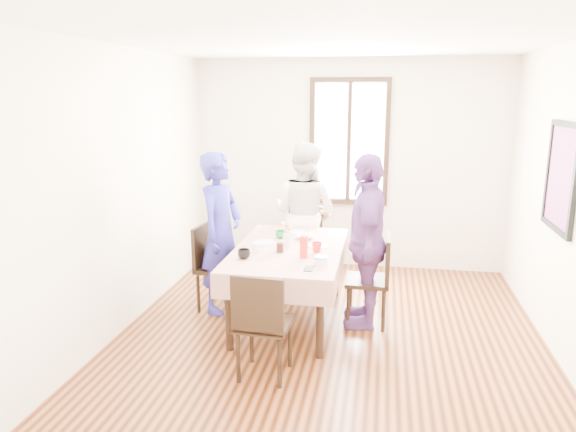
% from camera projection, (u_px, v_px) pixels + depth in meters
% --- Properties ---
extents(ground, '(4.50, 4.50, 0.00)m').
position_uv_depth(ground, '(328.00, 338.00, 4.98)').
color(ground, black).
rests_on(ground, ground).
extents(back_wall, '(4.00, 0.00, 4.00)m').
position_uv_depth(back_wall, '(349.00, 165.00, 6.83)').
color(back_wall, beige).
rests_on(back_wall, ground).
extents(right_wall, '(0.00, 4.50, 4.50)m').
position_uv_depth(right_wall, '(573.00, 207.00, 4.32)').
color(right_wall, beige).
rests_on(right_wall, ground).
extents(window_frame, '(1.02, 0.06, 1.62)m').
position_uv_depth(window_frame, '(349.00, 142.00, 6.74)').
color(window_frame, black).
rests_on(window_frame, back_wall).
extents(window_pane, '(0.90, 0.02, 1.50)m').
position_uv_depth(window_pane, '(349.00, 142.00, 6.75)').
color(window_pane, white).
rests_on(window_pane, back_wall).
extents(art_poster, '(0.04, 0.76, 0.96)m').
position_uv_depth(art_poster, '(562.00, 177.00, 4.57)').
color(art_poster, red).
rests_on(art_poster, right_wall).
extents(dining_table, '(0.94, 1.60, 0.75)m').
position_uv_depth(dining_table, '(289.00, 285.00, 5.30)').
color(dining_table, black).
rests_on(dining_table, ground).
extents(tablecloth, '(1.06, 1.72, 0.01)m').
position_uv_depth(tablecloth, '(289.00, 249.00, 5.22)').
color(tablecloth, '#5E0B02').
rests_on(tablecloth, dining_table).
extents(chair_left, '(0.46, 0.46, 0.91)m').
position_uv_depth(chair_left, '(219.00, 268.00, 5.57)').
color(chair_left, black).
rests_on(chair_left, ground).
extents(chair_right, '(0.42, 0.42, 0.91)m').
position_uv_depth(chair_right, '(367.00, 280.00, 5.20)').
color(chair_right, black).
rests_on(chair_right, ground).
extents(chair_far, '(0.47, 0.47, 0.91)m').
position_uv_depth(chair_far, '(305.00, 247.00, 6.34)').
color(chair_far, black).
rests_on(chair_far, ground).
extents(chair_near, '(0.45, 0.45, 0.91)m').
position_uv_depth(chair_near, '(265.00, 323.00, 4.23)').
color(chair_near, black).
rests_on(chair_near, ground).
extents(person_left, '(0.52, 0.69, 1.69)m').
position_uv_depth(person_left, '(220.00, 233.00, 5.47)').
color(person_left, navy).
rests_on(person_left, ground).
extents(person_far, '(1.02, 0.93, 1.71)m').
position_uv_depth(person_far, '(305.00, 215.00, 6.23)').
color(person_far, silver).
rests_on(person_far, ground).
extents(person_right, '(0.47, 1.02, 1.72)m').
position_uv_depth(person_right, '(366.00, 241.00, 5.11)').
color(person_right, '#66397E').
rests_on(person_right, ground).
extents(mug_black, '(0.14, 0.14, 0.09)m').
position_uv_depth(mug_black, '(244.00, 254.00, 4.87)').
color(mug_black, black).
rests_on(mug_black, tablecloth).
extents(mug_flag, '(0.15, 0.15, 0.10)m').
position_uv_depth(mug_flag, '(317.00, 247.00, 5.07)').
color(mug_flag, red).
rests_on(mug_flag, tablecloth).
extents(mug_green, '(0.15, 0.15, 0.08)m').
position_uv_depth(mug_green, '(280.00, 235.00, 5.56)').
color(mug_green, '#0C7226').
rests_on(mug_green, tablecloth).
extents(serving_bowl, '(0.20, 0.20, 0.05)m').
position_uv_depth(serving_bowl, '(305.00, 237.00, 5.54)').
color(serving_bowl, white).
rests_on(serving_bowl, tablecloth).
extents(juice_carton, '(0.07, 0.07, 0.21)m').
position_uv_depth(juice_carton, '(304.00, 247.00, 4.89)').
color(juice_carton, red).
rests_on(juice_carton, tablecloth).
extents(butter_tub, '(0.12, 0.12, 0.06)m').
position_uv_depth(butter_tub, '(321.00, 261.00, 4.71)').
color(butter_tub, white).
rests_on(butter_tub, tablecloth).
extents(jam_jar, '(0.07, 0.07, 0.09)m').
position_uv_depth(jam_jar, '(280.00, 248.00, 5.06)').
color(jam_jar, black).
rests_on(jam_jar, tablecloth).
extents(drinking_glass, '(0.07, 0.07, 0.09)m').
position_uv_depth(drinking_glass, '(255.00, 248.00, 5.04)').
color(drinking_glass, silver).
rests_on(drinking_glass, tablecloth).
extents(smartphone, '(0.08, 0.15, 0.01)m').
position_uv_depth(smartphone, '(309.00, 269.00, 4.59)').
color(smartphone, black).
rests_on(smartphone, tablecloth).
extents(flower_vase, '(0.07, 0.07, 0.14)m').
position_uv_depth(flower_vase, '(286.00, 240.00, 5.23)').
color(flower_vase, silver).
rests_on(flower_vase, tablecloth).
extents(plate_left, '(0.20, 0.20, 0.01)m').
position_uv_depth(plate_left, '(264.00, 242.00, 5.39)').
color(plate_left, white).
rests_on(plate_left, tablecloth).
extents(plate_right, '(0.20, 0.20, 0.01)m').
position_uv_depth(plate_right, '(318.00, 246.00, 5.26)').
color(plate_right, white).
rests_on(plate_right, tablecloth).
extents(plate_far, '(0.20, 0.20, 0.01)m').
position_uv_depth(plate_far, '(296.00, 232.00, 5.80)').
color(plate_far, white).
rests_on(plate_far, tablecloth).
extents(butter_lid, '(0.12, 0.12, 0.01)m').
position_uv_depth(butter_lid, '(321.00, 257.00, 4.70)').
color(butter_lid, blue).
rests_on(butter_lid, butter_tub).
extents(flower_bunch, '(0.09, 0.09, 0.10)m').
position_uv_depth(flower_bunch, '(286.00, 229.00, 5.20)').
color(flower_bunch, yellow).
rests_on(flower_bunch, flower_vase).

